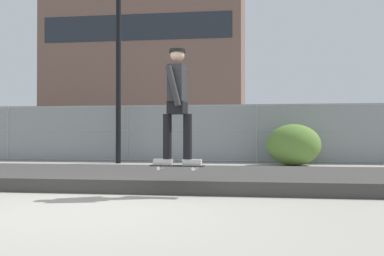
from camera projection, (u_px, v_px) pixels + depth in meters
The scene contains 9 objects.
ground_plane at pixel (80, 212), 5.38m from camera, with size 120.00×120.00×0.00m, color #9E998E.
gravel_berm at pixel (146, 177), 8.56m from camera, with size 17.74×3.32×0.22m, color #3D3A38.
skateboard at pixel (177, 166), 6.66m from camera, with size 0.81×0.26×0.07m.
skater at pixel (177, 98), 6.67m from camera, with size 0.73×0.60×1.73m.
chain_fence at pixel (191, 133), 14.51m from camera, with size 21.07×0.06×1.85m.
street_lamp at pixel (119, 28), 14.07m from camera, with size 0.44×0.44×6.74m.
parked_car_near at pixel (112, 136), 18.30m from camera, with size 4.48×2.11×1.66m.
library_building at pixel (153, 62), 50.33m from camera, with size 19.96×14.85×17.75m.
shrub_left at pixel (294, 145), 13.12m from camera, with size 1.55×1.27×1.20m.
Camera 1 is at (2.08, -5.14, 0.94)m, focal length 42.34 mm.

